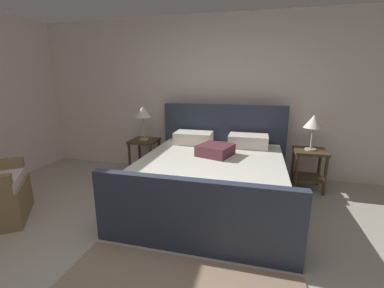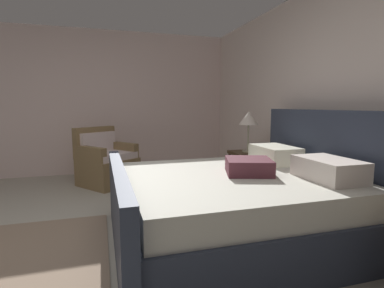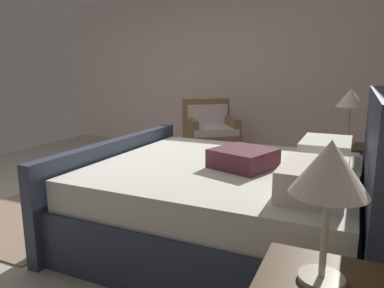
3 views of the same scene
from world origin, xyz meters
name	(u,v)px [view 2 (image 2 of 3)]	position (x,y,z in m)	size (l,w,h in m)	color
ground_plane	(57,255)	(0.00, 0.00, -0.01)	(6.24, 5.51, 0.02)	#AAA495
wall_back	(337,101)	(0.00, 2.81, 1.29)	(6.36, 0.12, 2.58)	silver
wall_side_left	(76,103)	(-3.18, 0.00, 1.29)	(0.12, 5.63, 2.58)	silver
bed	(238,202)	(0.18, 1.59, 0.35)	(1.97, 2.14, 1.20)	#2D3547
nightstand_left	(248,166)	(-1.12, 2.36, 0.40)	(0.44, 0.44, 0.60)	#4A3721
table_lamp_left	(249,120)	(-1.12, 2.36, 1.05)	(0.27, 0.27, 0.56)	#B7B293
armchair	(106,163)	(-2.23, 0.46, 0.35)	(1.02, 1.01, 0.90)	olive
area_rug	(22,268)	(0.18, -0.22, 0.01)	(1.95, 1.29, 0.01)	gray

